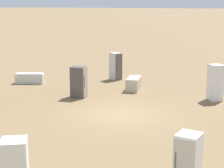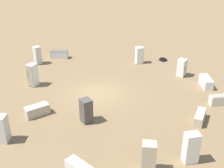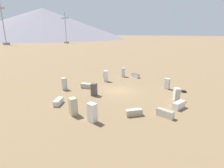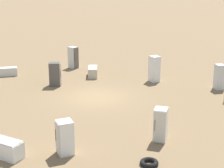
{
  "view_description": "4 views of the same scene",
  "coord_description": "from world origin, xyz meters",
  "px_view_note": "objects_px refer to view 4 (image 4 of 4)",
  "views": [
    {
      "loc": [
        14.21,
        8.33,
        4.92
      ],
      "look_at": [
        -0.57,
        -0.85,
        1.22
      ],
      "focal_mm": 60.0,
      "sensor_mm": 36.0,
      "label": 1
    },
    {
      "loc": [
        -4.56,
        -21.19,
        11.65
      ],
      "look_at": [
        1.14,
        -0.01,
        0.72
      ],
      "focal_mm": 50.0,
      "sensor_mm": 36.0,
      "label": 2
    },
    {
      "loc": [
        13.81,
        -20.03,
        8.2
      ],
      "look_at": [
        -1.17,
        -0.18,
        0.88
      ],
      "focal_mm": 28.0,
      "sensor_mm": 36.0,
      "label": 3
    },
    {
      "loc": [
        21.52,
        7.84,
        7.59
      ],
      "look_at": [
        0.11,
        1.14,
        1.01
      ],
      "focal_mm": 60.0,
      "sensor_mm": 36.0,
      "label": 4
    }
  ],
  "objects_px": {
    "discarded_fridge_10": "(73,57)",
    "scrap_tire": "(149,163)",
    "discarded_fridge_2": "(4,148)",
    "discarded_fridge_1": "(65,138)",
    "discarded_fridge_6": "(6,72)",
    "discarded_fridge_11": "(154,69)",
    "discarded_fridge_3": "(93,72)",
    "discarded_fridge_5": "(160,125)",
    "discarded_fridge_7": "(55,74)",
    "discarded_fridge_9": "(220,77)"
  },
  "relations": [
    {
      "from": "discarded_fridge_7",
      "to": "discarded_fridge_11",
      "type": "relative_size",
      "value": 0.88
    },
    {
      "from": "discarded_fridge_5",
      "to": "discarded_fridge_11",
      "type": "relative_size",
      "value": 0.85
    },
    {
      "from": "discarded_fridge_2",
      "to": "discarded_fridge_11",
      "type": "distance_m",
      "value": 14.24
    },
    {
      "from": "discarded_fridge_9",
      "to": "discarded_fridge_5",
      "type": "bearing_deg",
      "value": -43.34
    },
    {
      "from": "discarded_fridge_11",
      "to": "scrap_tire",
      "type": "relative_size",
      "value": 2.41
    },
    {
      "from": "discarded_fridge_7",
      "to": "discarded_fridge_9",
      "type": "relative_size",
      "value": 0.97
    },
    {
      "from": "discarded_fridge_2",
      "to": "discarded_fridge_1",
      "type": "bearing_deg",
      "value": -54.86
    },
    {
      "from": "discarded_fridge_3",
      "to": "discarded_fridge_5",
      "type": "bearing_deg",
      "value": -73.91
    },
    {
      "from": "discarded_fridge_6",
      "to": "discarded_fridge_11",
      "type": "xyz_separation_m",
      "value": [
        -1.92,
        11.33,
        0.62
      ]
    },
    {
      "from": "discarded_fridge_1",
      "to": "scrap_tire",
      "type": "bearing_deg",
      "value": -128.48
    },
    {
      "from": "discarded_fridge_2",
      "to": "discarded_fridge_9",
      "type": "bearing_deg",
      "value": -20.79
    },
    {
      "from": "discarded_fridge_3",
      "to": "discarded_fridge_6",
      "type": "distance_m",
      "value": 6.79
    },
    {
      "from": "discarded_fridge_6",
      "to": "discarded_fridge_11",
      "type": "distance_m",
      "value": 11.51
    },
    {
      "from": "discarded_fridge_3",
      "to": "discarded_fridge_10",
      "type": "relative_size",
      "value": 1.0
    },
    {
      "from": "discarded_fridge_3",
      "to": "discarded_fridge_11",
      "type": "relative_size",
      "value": 0.95
    },
    {
      "from": "discarded_fridge_3",
      "to": "discarded_fridge_7",
      "type": "distance_m",
      "value": 3.59
    },
    {
      "from": "discarded_fridge_3",
      "to": "discarded_fridge_1",
      "type": "bearing_deg",
      "value": -94.3
    },
    {
      "from": "discarded_fridge_9",
      "to": "discarded_fridge_2",
      "type": "bearing_deg",
      "value": -62.36
    },
    {
      "from": "discarded_fridge_7",
      "to": "scrap_tire",
      "type": "relative_size",
      "value": 2.13
    },
    {
      "from": "discarded_fridge_6",
      "to": "discarded_fridge_11",
      "type": "relative_size",
      "value": 0.96
    },
    {
      "from": "discarded_fridge_10",
      "to": "scrap_tire",
      "type": "height_order",
      "value": "discarded_fridge_10"
    },
    {
      "from": "discarded_fridge_2",
      "to": "discarded_fridge_11",
      "type": "xyz_separation_m",
      "value": [
        -13.7,
        3.86,
        0.55
      ]
    },
    {
      "from": "discarded_fridge_6",
      "to": "discarded_fridge_11",
      "type": "height_order",
      "value": "discarded_fridge_11"
    },
    {
      "from": "discarded_fridge_7",
      "to": "scrap_tire",
      "type": "xyz_separation_m",
      "value": [
        9.37,
        8.75,
        -0.74
      ]
    },
    {
      "from": "discarded_fridge_2",
      "to": "discarded_fridge_7",
      "type": "distance_m",
      "value": 10.82
    },
    {
      "from": "discarded_fridge_10",
      "to": "scrap_tire",
      "type": "bearing_deg",
      "value": 54.21
    },
    {
      "from": "discarded_fridge_10",
      "to": "scrap_tire",
      "type": "xyz_separation_m",
      "value": [
        14.61,
        9.61,
        -0.8
      ]
    },
    {
      "from": "discarded_fridge_7",
      "to": "discarded_fridge_5",
      "type": "bearing_deg",
      "value": 34.3
    },
    {
      "from": "discarded_fridge_10",
      "to": "discarded_fridge_5",
      "type": "bearing_deg",
      "value": 59.28
    },
    {
      "from": "discarded_fridge_7",
      "to": "discarded_fridge_9",
      "type": "distance_m",
      "value": 11.41
    },
    {
      "from": "discarded_fridge_6",
      "to": "discarded_fridge_5",
      "type": "bearing_deg",
      "value": -152.79
    },
    {
      "from": "discarded_fridge_1",
      "to": "discarded_fridge_3",
      "type": "bearing_deg",
      "value": -25.27
    },
    {
      "from": "discarded_fridge_1",
      "to": "discarded_fridge_7",
      "type": "xyz_separation_m",
      "value": [
        -9.48,
        -5.01,
        0.07
      ]
    },
    {
      "from": "discarded_fridge_11",
      "to": "discarded_fridge_9",
      "type": "bearing_deg",
      "value": -54.86
    },
    {
      "from": "discarded_fridge_1",
      "to": "scrap_tire",
      "type": "distance_m",
      "value": 3.8
    },
    {
      "from": "discarded_fridge_1",
      "to": "discarded_fridge_9",
      "type": "relative_size",
      "value": 0.89
    },
    {
      "from": "discarded_fridge_3",
      "to": "discarded_fridge_10",
      "type": "xyz_separation_m",
      "value": [
        -2.1,
        -2.51,
        0.53
      ]
    },
    {
      "from": "discarded_fridge_7",
      "to": "discarded_fridge_11",
      "type": "height_order",
      "value": "discarded_fridge_11"
    },
    {
      "from": "discarded_fridge_2",
      "to": "discarded_fridge_5",
      "type": "distance_m",
      "value": 7.15
    },
    {
      "from": "discarded_fridge_5",
      "to": "discarded_fridge_2",
      "type": "bearing_deg",
      "value": 29.85
    },
    {
      "from": "discarded_fridge_3",
      "to": "discarded_fridge_5",
      "type": "relative_size",
      "value": 1.11
    },
    {
      "from": "discarded_fridge_2",
      "to": "discarded_fridge_5",
      "type": "bearing_deg",
      "value": -47.31
    },
    {
      "from": "discarded_fridge_5",
      "to": "discarded_fridge_11",
      "type": "bearing_deg",
      "value": -77.89
    },
    {
      "from": "discarded_fridge_5",
      "to": "discarded_fridge_7",
      "type": "distance_m",
      "value": 11.13
    },
    {
      "from": "discarded_fridge_11",
      "to": "scrap_tire",
      "type": "height_order",
      "value": "discarded_fridge_11"
    },
    {
      "from": "discarded_fridge_6",
      "to": "discarded_fridge_9",
      "type": "height_order",
      "value": "discarded_fridge_9"
    },
    {
      "from": "discarded_fridge_9",
      "to": "discarded_fridge_1",
      "type": "bearing_deg",
      "value": -56.13
    },
    {
      "from": "discarded_fridge_1",
      "to": "discarded_fridge_3",
      "type": "distance_m",
      "value": 13.07
    },
    {
      "from": "discarded_fridge_5",
      "to": "discarded_fridge_7",
      "type": "relative_size",
      "value": 0.96
    },
    {
      "from": "discarded_fridge_2",
      "to": "discarded_fridge_9",
      "type": "height_order",
      "value": "discarded_fridge_9"
    }
  ]
}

